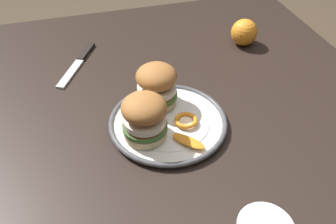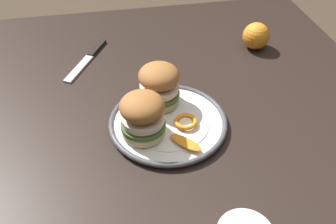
# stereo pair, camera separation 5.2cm
# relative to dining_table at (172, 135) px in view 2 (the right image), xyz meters

# --- Properties ---
(dining_table) EXTENTS (1.10, 1.10, 0.73)m
(dining_table) POSITION_rel_dining_table_xyz_m (0.00, 0.00, 0.00)
(dining_table) COLOR black
(dining_table) RESTS_ON ground
(dinner_plate) EXTENTS (0.27, 0.27, 0.02)m
(dinner_plate) POSITION_rel_dining_table_xyz_m (0.06, -0.02, 0.10)
(dinner_plate) COLOR white
(dinner_plate) RESTS_ON dining_table
(sandwich_half_left) EXTENTS (0.13, 0.13, 0.10)m
(sandwich_half_left) POSITION_rel_dining_table_xyz_m (0.09, -0.08, 0.16)
(sandwich_half_left) COLOR beige
(sandwich_half_left) RESTS_ON dinner_plate
(sandwich_half_right) EXTENTS (0.13, 0.13, 0.10)m
(sandwich_half_right) POSITION_rel_dining_table_xyz_m (-0.01, -0.03, 0.16)
(sandwich_half_right) COLOR beige
(sandwich_half_right) RESTS_ON dinner_plate
(orange_peel_curled) EXTENTS (0.06, 0.06, 0.01)m
(orange_peel_curled) POSITION_rel_dining_table_xyz_m (0.08, 0.01, 0.12)
(orange_peel_curled) COLOR orange
(orange_peel_curled) RESTS_ON dinner_plate
(orange_peel_strip_long) EXTENTS (0.07, 0.07, 0.01)m
(orange_peel_strip_long) POSITION_rel_dining_table_xyz_m (0.14, 0.00, 0.12)
(orange_peel_strip_long) COLOR orange
(orange_peel_strip_long) RESTS_ON dinner_plate
(whole_orange) EXTENTS (0.08, 0.08, 0.08)m
(whole_orange) POSITION_rel_dining_table_xyz_m (-0.22, 0.29, 0.13)
(whole_orange) COLOR orange
(whole_orange) RESTS_ON dining_table
(table_knife) EXTENTS (0.20, 0.12, 0.01)m
(table_knife) POSITION_rel_dining_table_xyz_m (-0.26, -0.19, 0.10)
(table_knife) COLOR silver
(table_knife) RESTS_ON dining_table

